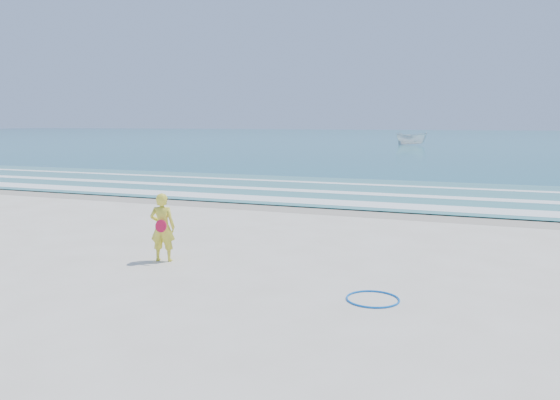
% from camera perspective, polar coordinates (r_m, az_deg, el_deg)
% --- Properties ---
extents(ground, '(400.00, 400.00, 0.00)m').
position_cam_1_polar(ground, '(10.98, -9.83, -7.84)').
color(ground, silver).
rests_on(ground, ground).
extents(wet_sand, '(400.00, 2.40, 0.00)m').
position_cam_1_polar(wet_sand, '(19.08, 4.14, -0.91)').
color(wet_sand, '#B2A893').
rests_on(wet_sand, ground).
extents(ocean, '(400.00, 190.00, 0.04)m').
position_cam_1_polar(ocean, '(114.20, 18.43, 6.25)').
color(ocean, '#19727F').
rests_on(ocean, ground).
extents(shallow, '(400.00, 10.00, 0.01)m').
position_cam_1_polar(shallow, '(23.86, 7.65, 0.97)').
color(shallow, '#59B7AD').
rests_on(shallow, ocean).
extents(foam_near, '(400.00, 1.40, 0.01)m').
position_cam_1_polar(foam_near, '(20.31, 5.22, -0.23)').
color(foam_near, white).
rests_on(foam_near, shallow).
extents(foam_mid, '(400.00, 0.90, 0.01)m').
position_cam_1_polar(foam_mid, '(23.09, 7.19, 0.75)').
color(foam_mid, white).
rests_on(foam_mid, shallow).
extents(foam_far, '(400.00, 0.60, 0.01)m').
position_cam_1_polar(foam_far, '(26.28, 8.92, 1.62)').
color(foam_far, white).
rests_on(foam_far, shallow).
extents(hoop, '(1.21, 1.21, 0.03)m').
position_cam_1_polar(hoop, '(9.56, 9.67, -10.15)').
color(hoop, blue).
rests_on(hoop, ground).
extents(boat, '(4.48, 2.70, 1.62)m').
position_cam_1_polar(boat, '(73.08, 13.58, 6.25)').
color(boat, white).
rests_on(boat, ocean).
extents(woman, '(0.62, 0.49, 1.49)m').
position_cam_1_polar(woman, '(12.07, -12.17, -2.80)').
color(woman, yellow).
rests_on(woman, ground).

